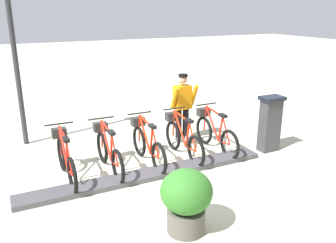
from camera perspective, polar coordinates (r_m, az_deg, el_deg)
ground_plane at (r=6.98m, az=-3.02°, el=-8.92°), size 60.00×60.00×0.00m
dock_rail_base at (r=6.95m, az=-3.02°, el=-8.55°), size 0.44×4.99×0.10m
payment_kiosk at (r=8.30m, az=16.14°, el=-0.21°), size 0.36×0.52×1.28m
bike_docked_0 at (r=8.15m, az=7.52°, el=-1.73°), size 1.72×0.54×1.02m
bike_docked_1 at (r=7.74m, az=2.32°, el=-2.66°), size 1.72×0.54×1.02m
bike_docked_2 at (r=7.40m, az=-3.41°, el=-3.65°), size 1.72×0.54×1.02m
bike_docked_3 at (r=7.15m, az=-9.64°, el=-4.69°), size 1.72×0.54×1.02m
bike_docked_4 at (r=6.99m, az=-16.25°, el=-5.72°), size 1.72×0.54×1.02m
worker_near_rack at (r=8.54m, az=2.36°, el=2.69°), size 0.46×0.63×1.66m
lamp_post at (r=8.73m, az=-23.92°, el=12.96°), size 0.32×0.32×4.01m
planter_bush at (r=5.18m, az=2.98°, el=-12.26°), size 0.76×0.76×0.97m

